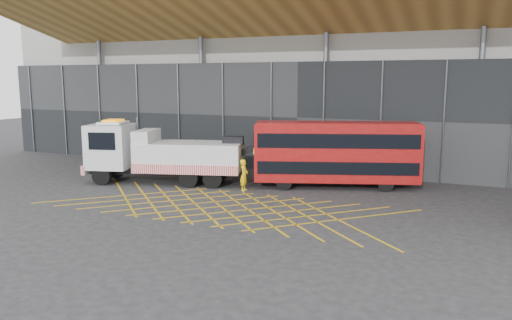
% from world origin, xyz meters
% --- Properties ---
extents(ground_plane, '(120.00, 120.00, 0.00)m').
position_xyz_m(ground_plane, '(0.00, 0.00, 0.00)').
color(ground_plane, '#242426').
extents(road_markings, '(19.96, 7.16, 0.01)m').
position_xyz_m(road_markings, '(1.60, 0.00, 0.01)').
color(road_markings, gold).
rests_on(road_markings, ground_plane).
extents(construction_building, '(55.00, 23.97, 18.00)m').
position_xyz_m(construction_building, '(1.92, 18.40, 8.98)').
color(construction_building, gray).
rests_on(construction_building, ground_plane).
extents(recovery_truck, '(12.02, 5.56, 4.21)m').
position_xyz_m(recovery_truck, '(-4.98, 3.98, 1.94)').
color(recovery_truck, black).
rests_on(recovery_truck, ground_plane).
extents(bus_towed, '(10.33, 5.57, 4.13)m').
position_xyz_m(bus_towed, '(6.00, 7.15, 2.29)').
color(bus_towed, maroon).
rests_on(bus_towed, ground_plane).
extents(worker, '(0.55, 0.76, 1.93)m').
position_xyz_m(worker, '(1.09, 4.05, 0.96)').
color(worker, yellow).
rests_on(worker, ground_plane).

